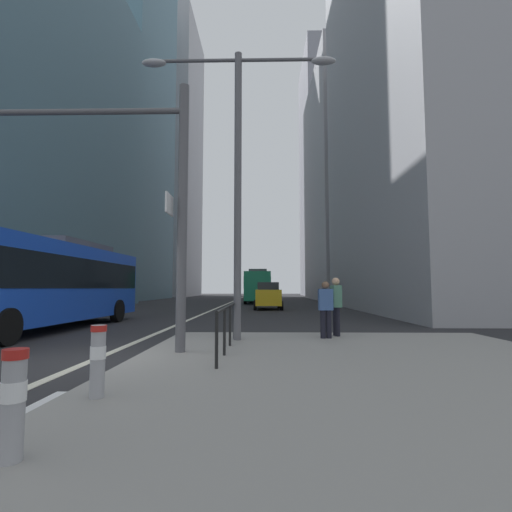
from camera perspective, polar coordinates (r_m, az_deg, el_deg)
name	(u,v)px	position (r m, az deg, el deg)	size (l,w,h in m)	color
ground_plane	(214,309)	(28.40, -6.18, -7.84)	(160.00, 160.00, 0.00)	#28282B
median_island	(368,368)	(7.51, 16.31, -15.71)	(9.00, 10.00, 0.15)	gray
lane_centre_line	(227,304)	(38.33, -4.25, -7.05)	(0.20, 80.00, 0.01)	beige
office_tower_left_mid	(124,115)	(60.46, -18.93, 19.19)	(10.28, 17.56, 51.68)	slate
office_tower_left_far	(166,159)	(81.03, -13.26, 13.76)	(12.19, 17.34, 54.26)	#9E9EA3
office_tower_right_near	(452,46)	(34.14, 27.00, 26.00)	(13.92, 22.67, 37.44)	#9E9EA3
office_tower_right_mid	(362,187)	(55.34, 15.39, 9.86)	(13.44, 21.49, 30.72)	#9E9EA3
office_tower_right_far	(330,175)	(81.27, 10.86, 11.73)	(10.58, 18.60, 49.04)	gray
city_bus_blue_oncoming	(46,280)	(15.92, -28.69, -3.07)	(2.93, 11.36, 3.40)	blue
city_bus_red_receding	(258,285)	(40.80, 0.37, -4.35)	(2.75, 10.79, 3.40)	#198456
city_bus_red_distant	(257,286)	(60.53, 0.10, -4.50)	(2.91, 10.89, 3.40)	red
car_oncoming_mid	(107,296)	(28.35, -21.20, -5.55)	(2.05, 4.13, 1.94)	silver
car_receding_near	(255,292)	(49.86, -0.17, -5.41)	(2.17, 4.11, 1.94)	maroon
car_receding_far	(268,296)	(28.18, 1.74, -5.87)	(2.11, 4.35, 1.94)	gold
traffic_signal_gantry	(105,175)	(9.48, -21.53, 11.17)	(5.42, 0.65, 6.00)	#515156
street_lamp_post	(238,152)	(11.04, -2.69, 15.13)	(5.50, 0.32, 8.00)	#56565B
bollard_front	(13,398)	(3.82, -32.30, -17.40)	(0.20, 0.20, 0.88)	#99999E
bollard_left	(98,357)	(5.42, -22.38, -13.69)	(0.20, 0.20, 0.90)	#99999E
pedestrian_railing	(228,318)	(8.71, -4.25, -9.09)	(0.06, 3.98, 0.98)	black
pedestrian_waiting	(336,303)	(11.49, 11.78, -6.89)	(0.29, 0.41, 1.68)	black
pedestrian_walking	(326,307)	(10.89, 10.28, -7.42)	(0.39, 0.26, 1.56)	black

